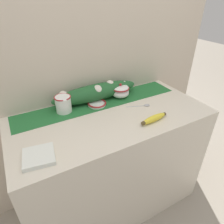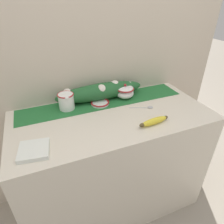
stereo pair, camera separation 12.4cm
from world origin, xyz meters
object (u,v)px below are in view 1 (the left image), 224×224
Objects in this scene: small_dish at (97,104)px; banana at (154,118)px; sugar_bowl at (120,91)px; cream_pitcher at (63,103)px; napkin_stack at (39,156)px; spoon at (145,105)px.

small_dish is 0.62× the size of banana.
sugar_bowl is 1.01× the size of small_dish.
cream_pitcher is 0.61× the size of banana.
small_dish is 0.58m from napkin_stack.
cream_pitcher is 0.79× the size of spoon.
spoon is (0.53, -0.20, -0.06)m from cream_pitcher.
cream_pitcher reaches higher than spoon.
small_dish is at bearing 171.28° from spoon.
small_dish is at bearing 35.62° from napkin_stack.
sugar_bowl is 0.21m from small_dish.
spoon is at bearing 12.13° from napkin_stack.
sugar_bowl is at bearing -0.17° from cream_pitcher.
spoon is 1.09× the size of napkin_stack.
sugar_bowl is 0.63× the size of banana.
cream_pitcher is at bearing 179.83° from sugar_bowl.
small_dish reaches higher than spoon.
cream_pitcher is 0.59m from banana.
small_dish is 0.81× the size of spoon.
sugar_bowl reaches higher than banana.
banana is 1.43× the size of napkin_stack.
napkin_stack is (-0.77, -0.16, 0.01)m from spoon.
small_dish and napkin_stack have the same top height.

